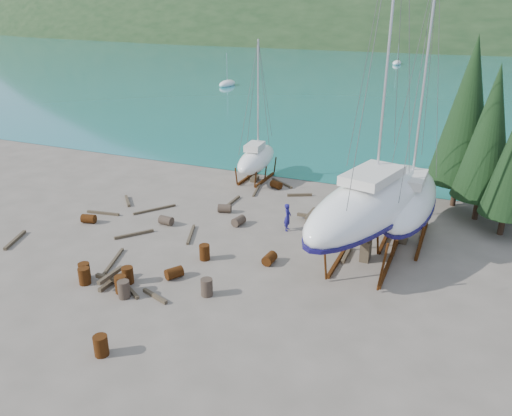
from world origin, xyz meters
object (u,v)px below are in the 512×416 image
at_px(large_sailboat_near, 372,202).
at_px(worker, 288,217).
at_px(large_sailboat_far, 409,199).
at_px(small_sailboat_shore, 256,159).

height_order(large_sailboat_near, worker, large_sailboat_near).
height_order(large_sailboat_near, large_sailboat_far, large_sailboat_near).
bearing_deg(small_sailboat_shore, large_sailboat_near, -46.65).
distance_m(large_sailboat_near, worker, 5.99).
distance_m(large_sailboat_far, small_sailboat_shore, 14.31).
xyz_separation_m(small_sailboat_shore, worker, (5.75, -8.27, -0.91)).
relative_size(large_sailboat_far, small_sailboat_shore, 1.45).
bearing_deg(large_sailboat_near, large_sailboat_far, 76.84).
height_order(large_sailboat_near, small_sailboat_shore, large_sailboat_near).
bearing_deg(large_sailboat_near, worker, 179.34).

